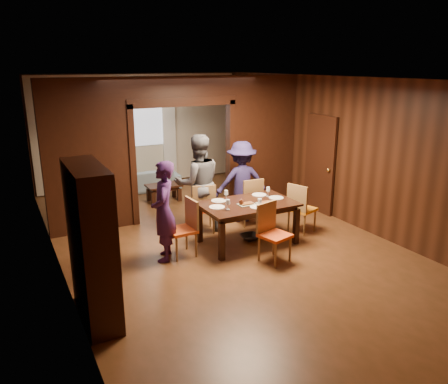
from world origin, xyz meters
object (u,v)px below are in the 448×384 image
person_purple (164,211)px  chair_left (181,228)px  person_grey (198,183)px  dining_table (248,223)px  person_navy (241,182)px  chair_far_r (249,201)px  chair_far_l (203,207)px  hutch (92,244)px  sofa (144,180)px  chair_near (275,234)px  coffee_table (164,193)px  chair_right (302,207)px

person_purple → chair_left: (0.29, -0.02, -0.35)m
person_grey → dining_table: size_ratio=1.13×
person_grey → person_navy: (1.00, 0.08, -0.11)m
person_grey → chair_far_r: bearing=-177.9°
person_grey → chair_far_l: (0.04, -0.09, -0.46)m
chair_far_l → hutch: size_ratio=0.48×
dining_table → chair_far_l: bearing=117.6°
sofa → dining_table: 4.22m
person_grey → chair_far_r: 1.14m
chair_left → chair_near: 1.56m
coffee_table → hutch: bearing=-120.2°
chair_right → chair_far_l: bearing=43.1°
hutch → dining_table: bearing=21.7°
chair_far_r → hutch: bearing=33.0°
person_grey → person_navy: size_ratio=1.14×
coffee_table → hutch: size_ratio=0.40×
chair_right → chair_far_r: size_ratio=1.00×
chair_left → person_grey: bearing=138.1°
coffee_table → chair_left: size_ratio=0.82×
chair_right → sofa: bearing=4.9°
chair_right → chair_far_r: (-0.69, 0.85, 0.00)m
chair_left → chair_far_r: same height
chair_near → chair_far_r: bearing=58.7°
person_navy → chair_right: bearing=137.2°
person_purple → chair_right: bearing=112.2°
coffee_table → chair_near: chair_near is taller
chair_left → chair_near: size_ratio=1.00×
person_purple → chair_left: bearing=110.7°
person_navy → chair_right: (0.73, -1.08, -0.34)m
hutch → sofa: bearing=66.4°
chair_left → chair_right: bearing=85.2°
chair_far_r → hutch: size_ratio=0.48×
person_grey → chair_left: (-0.75, -0.95, -0.46)m
dining_table → hutch: (-2.94, -1.17, 0.62)m
person_grey → chair_near: 1.99m
person_navy → hutch: bearing=46.6°
sofa → dining_table: dining_table is taller
person_purple → chair_far_r: (2.08, 0.78, -0.35)m
person_purple → person_navy: size_ratio=1.00×
person_grey → chair_left: 1.29m
person_purple → chair_far_l: size_ratio=1.71×
chair_left → chair_far_r: size_ratio=1.00×
chair_left → chair_near: bearing=50.3°
dining_table → chair_right: bearing=-0.4°
person_grey → dining_table: bearing=128.0°
person_purple → person_navy: (2.04, 1.01, -0.00)m
chair_far_l → chair_near: size_ratio=1.00×
hutch → person_grey: bearing=41.7°
person_purple → dining_table: size_ratio=1.00×
person_navy → dining_table: bearing=79.0°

